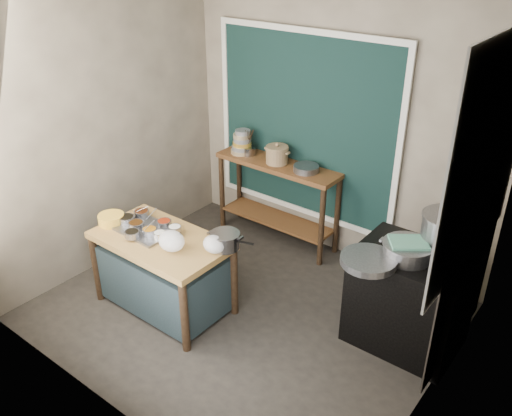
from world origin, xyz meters
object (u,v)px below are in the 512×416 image
Objects in this scene: saucepan at (225,240)px; ceramic_crock at (277,156)px; back_counter at (277,202)px; stove_block at (408,300)px; stock_pot at (447,235)px; prep_table at (164,273)px; steamer at (407,251)px; yellow_basin at (111,219)px; condiment_tray at (146,230)px; utensil_cup at (249,151)px.

saucepan is 1.51m from ceramic_crock.
ceramic_crock reaches higher than back_counter.
stock_pot is at bearing 45.72° from stove_block.
back_counter is at bearing 86.99° from prep_table.
steamer is (1.86, -0.82, 0.47)m from back_counter.
stock_pot reaches higher than stove_block.
ceramic_crock is at bearing 159.39° from stove_block.
back_counter is at bearing 156.25° from steamer.
prep_table is at bearing 9.86° from yellow_basin.
condiment_tray is 2.07× the size of ceramic_crock.
condiment_tray is 2.32m from steamer.
back_counter is 0.65m from utensil_cup.
condiment_tray is at bearing 177.59° from prep_table.
back_counter reaches higher than saucepan.
saucepan is 1.52m from steamer.
stove_block is 0.53m from steamer.
stove_block is 2.41m from condiment_tray.
utensil_cup reaches higher than yellow_basin.
yellow_basin is (-0.65, -1.76, 0.32)m from back_counter.
stove_block is 3.38× the size of saucepan.
stove_block is (1.90, -0.73, -0.05)m from back_counter.
steamer is at bearing -23.34° from ceramic_crock.
stock_pot is (2.36, 1.09, 0.29)m from condiment_tray.
saucepan reaches higher than yellow_basin.
prep_table is at bearing -79.74° from utensil_cup.
steamer is at bearing -23.75° from back_counter.
back_counter is at bearing 70.68° from ceramic_crock.
ceramic_crock reaches higher than stove_block.
saucepan reaches higher than prep_table.
condiment_tray is 1.28× the size of steamer.
utensil_cup is 2.39m from steamer.
stock_pot is at bearing 50.99° from steamer.
steamer is at bearing 21.31° from condiment_tray.
stove_block reaches higher than yellow_basin.
stock_pot is (0.16, 0.17, 0.63)m from stove_block.
back_counter is 5.44× the size of saucepan.
saucepan is 1.67m from utensil_cup.
utensil_cup is 0.35× the size of stock_pot.
utensil_cup reaches higher than saucepan.
utensil_cup is (-0.10, 1.64, 0.23)m from condiment_tray.
condiment_tray is at bearing -157.12° from stove_block.
condiment_tray is 1.21× the size of stock_pot.
utensil_cup is 0.39m from ceramic_crock.
back_counter is 3.51× the size of steamer.
prep_table is 0.44m from condiment_tray.
stock_pot is at bearing -14.88° from ceramic_crock.
saucepan is 0.65× the size of steamer.
condiment_tray is 0.80m from saucepan.
steamer reaches higher than saucepan.
stock_pot is 0.34m from steamer.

